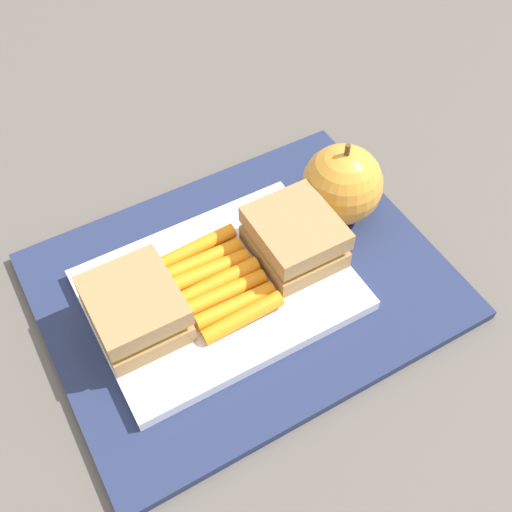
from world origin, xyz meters
The scene contains 7 objects.
ground_plane centered at (0.00, 0.00, 0.00)m, with size 2.40×2.40×0.00m, color #56514C.
lunchbag_mat centered at (0.00, 0.00, 0.01)m, with size 0.36×0.28×0.01m, color navy.
food_tray centered at (-0.03, 0.00, 0.02)m, with size 0.23×0.17×0.01m, color white.
sandwich_half_left centered at (-0.10, 0.00, 0.04)m, with size 0.07×0.08×0.04m.
sandwich_half_right centered at (0.05, 0.00, 0.04)m, with size 0.07×0.08×0.04m.
carrot_sticks_bundle centered at (-0.03, 0.00, 0.03)m, with size 0.08×0.10×0.02m.
apple centered at (0.12, 0.03, 0.05)m, with size 0.08×0.08×0.09m.
Camera 1 is at (-0.16, -0.30, 0.48)m, focal length 43.93 mm.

